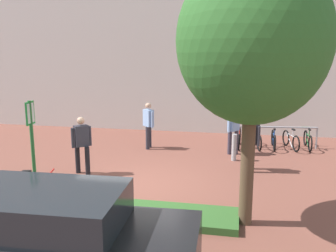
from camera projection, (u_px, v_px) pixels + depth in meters
ground_plane at (138, 186)px, 9.97m from camera, size 60.00×60.00×0.00m
building_facade at (183, 18)px, 16.32m from camera, size 28.00×1.20×10.00m
planter_strip at (83, 208)px, 8.42m from camera, size 7.00×1.10×0.16m
tree_sidewalk at (253, 41)px, 7.10m from camera, size 2.98×2.98×5.43m
parking_sign_post at (32, 139)px, 8.32m from camera, size 0.08×0.36×2.52m
bike_at_sign at (36, 191)px, 8.73m from camera, size 1.64×0.53×0.86m
bike_rack_cluster at (273, 139)px, 13.83m from camera, size 3.19×1.82×0.83m
bollard_steel at (234, 147)px, 12.23m from camera, size 0.16×0.16×0.90m
person_suited_navy at (82, 142)px, 10.80m from camera, size 0.50×0.45×1.72m
person_shirt_blue at (234, 127)px, 12.90m from camera, size 0.42×0.52×1.72m
person_suited_dark at (251, 139)px, 11.09m from camera, size 0.48×0.48×1.72m
person_casual_tan at (148, 123)px, 13.67m from camera, size 0.47×0.45×1.72m
car_black_suv at (55, 239)px, 5.68m from camera, size 4.37×2.15×1.54m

